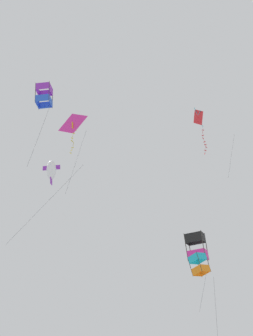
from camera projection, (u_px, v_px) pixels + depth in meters
kite_diamond_mid_left at (199, 119)px, 45.74m from camera, size 3.24×3.29×8.36m
kite_box_upper_right at (196, 247)px, 43.94m from camera, size 2.01×2.32×6.46m
kite_fish_highest at (51, 170)px, 45.09m from camera, size 4.67×2.65×8.76m
kite_box_far_centre at (199, 265)px, 38.84m from camera, size 1.73×1.44×6.54m
kite_box_near_right at (44, 96)px, 40.47m from camera, size 1.24×1.48×7.40m
kite_delta_near_left at (73, 125)px, 45.94m from camera, size 1.94×1.67×8.02m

